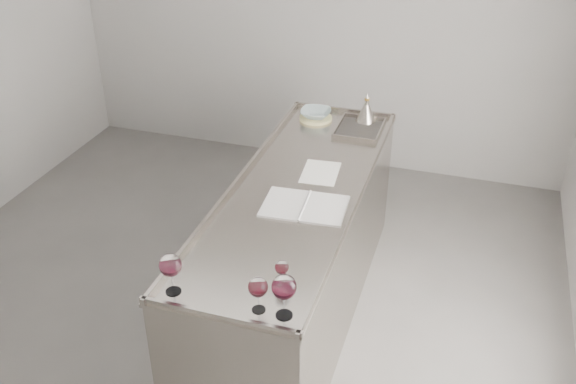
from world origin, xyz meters
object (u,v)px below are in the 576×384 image
(wine_glass_middle, at_px, (258,288))
(wine_funnel, at_px, (366,112))
(counter, at_px, (297,253))
(wine_glass_right, at_px, (284,288))
(wine_glass_small, at_px, (282,268))
(ceramic_bowl, at_px, (316,113))
(notebook, at_px, (305,206))
(wine_glass_left, at_px, (170,266))

(wine_glass_middle, bearing_deg, wine_funnel, 88.92)
(wine_funnel, bearing_deg, counter, -99.83)
(wine_glass_right, height_order, wine_glass_small, wine_glass_right)
(wine_glass_small, bearing_deg, ceramic_bowl, 100.71)
(counter, relative_size, notebook, 4.94)
(counter, xyz_separation_m, wine_glass_right, (0.27, -1.08, 0.62))
(counter, xyz_separation_m, wine_glass_left, (-0.28, -1.08, 0.61))
(notebook, distance_m, ceramic_bowl, 1.21)
(notebook, xyz_separation_m, ceramic_bowl, (-0.26, 1.18, 0.04))
(wine_glass_right, xyz_separation_m, wine_funnel, (-0.08, 2.16, -0.09))
(notebook, bearing_deg, wine_funnel, 82.11)
(wine_funnel, bearing_deg, wine_glass_left, -102.08)
(wine_glass_middle, xyz_separation_m, wine_funnel, (0.04, 2.16, -0.06))
(wine_glass_middle, xyz_separation_m, ceramic_bowl, (-0.31, 2.08, -0.08))
(wine_glass_middle, relative_size, wine_funnel, 0.80)
(wine_glass_left, bearing_deg, wine_glass_middle, -0.00)
(wine_glass_right, relative_size, wine_funnel, 0.99)
(wine_glass_small, bearing_deg, notebook, 97.57)
(wine_glass_middle, distance_m, ceramic_bowl, 2.10)
(counter, bearing_deg, wine_funnel, 80.17)
(counter, relative_size, ceramic_bowl, 11.11)
(wine_glass_right, xyz_separation_m, wine_glass_small, (-0.08, 0.20, -0.06))
(wine_glass_small, relative_size, ceramic_bowl, 0.62)
(wine_glass_left, distance_m, notebook, 0.98)
(counter, xyz_separation_m, notebook, (0.10, -0.19, 0.47))
(counter, bearing_deg, ceramic_bowl, 99.41)
(wine_funnel, bearing_deg, wine_glass_middle, -91.08)
(wine_glass_middle, xyz_separation_m, wine_glass_small, (0.04, 0.20, -0.03))
(notebook, bearing_deg, wine_glass_middle, -90.77)
(wine_glass_left, xyz_separation_m, ceramic_bowl, (0.11, 2.08, -0.10))
(ceramic_bowl, bearing_deg, wine_glass_left, -93.02)
(wine_glass_left, relative_size, wine_glass_middle, 1.18)
(wine_glass_left, distance_m, wine_glass_small, 0.51)
(wine_glass_right, height_order, ceramic_bowl, wine_glass_right)
(wine_glass_left, xyz_separation_m, wine_glass_small, (0.47, 0.20, -0.05))
(counter, xyz_separation_m, wine_glass_small, (0.19, -0.88, 0.56))
(wine_glass_small, bearing_deg, wine_glass_left, -156.56)
(counter, bearing_deg, wine_glass_small, -77.82)
(counter, bearing_deg, wine_glass_middle, -82.31)
(wine_glass_left, relative_size, wine_glass_right, 0.95)
(wine_glass_middle, relative_size, notebook, 0.36)
(wine_glass_middle, bearing_deg, notebook, 93.09)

